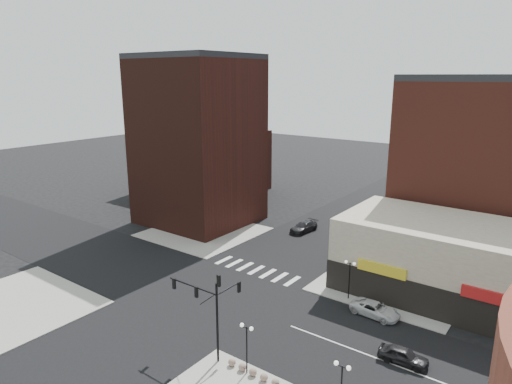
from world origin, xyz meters
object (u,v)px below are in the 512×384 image
Objects in this scene: traffic_signal at (211,302)px; white_suv at (375,309)px; street_lamp_se_a at (247,337)px; dark_sedan_east at (403,356)px; street_lamp_ne at (350,270)px; dark_sedan_north at (304,227)px; street_lamp_se_b at (342,376)px.

white_suv is at bearing 59.94° from traffic_signal.
dark_sedan_east is (9.32, 8.66, -2.61)m from street_lamp_se_a.
street_lamp_ne is at bearing 45.24° from dark_sedan_east.
street_lamp_ne is at bearing 86.42° from street_lamp_se_a.
dark_sedan_east is 32.52m from dark_sedan_north.
street_lamp_ne reaches higher than dark_sedan_north.
dark_sedan_north is (-9.94, 31.45, -4.22)m from traffic_signal.
traffic_signal is at bearing -65.87° from dark_sedan_north.
traffic_signal is at bearing -106.75° from street_lamp_ne.
dark_sedan_east is (4.79, -5.84, 0.01)m from white_suv.
white_suv is at bearing -23.02° from street_lamp_ne.
street_lamp_se_b is at bearing -0.82° from traffic_signal.
street_lamp_ne is 4.65m from white_suv.
street_lamp_se_b is at bearing -66.37° from street_lamp_ne.
dark_sedan_east is at bearing -41.39° from street_lamp_ne.
street_lamp_se_b is at bearing -48.94° from dark_sedan_north.
street_lamp_se_a is at bearing 129.53° from dark_sedan_east.
street_lamp_se_a is 0.81× the size of dark_sedan_north.
traffic_signal reaches higher than white_suv.
street_lamp_se_b is at bearing 167.95° from dark_sedan_east.
street_lamp_se_a is at bearing -93.58° from street_lamp_ne.
dark_sedan_north is (-14.71, 15.62, -2.55)m from street_lamp_ne.
street_lamp_ne is at bearing 73.25° from traffic_signal.
street_lamp_se_a is 0.86× the size of white_suv.
street_lamp_se_b is 9.15m from dark_sedan_east.
street_lamp_se_b is 0.86× the size of white_suv.
street_lamp_ne reaches higher than white_suv.
dark_sedan_east is (8.32, -7.34, -2.61)m from street_lamp_ne.
street_lamp_se_a is 34.56m from dark_sedan_north.
street_lamp_se_b is 1.00× the size of street_lamp_ne.
dark_sedan_north is at bearing 50.75° from white_suv.
street_lamp_se_a is 8.00m from street_lamp_se_b.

